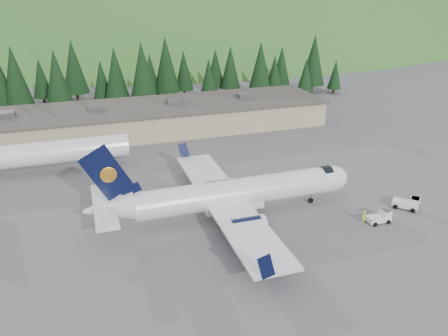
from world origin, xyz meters
TOP-DOWN VIEW (x-y plane):
  - ground at (0.00, 0.00)m, footprint 600.00×600.00m
  - airliner at (-0.99, -0.00)m, footprint 33.78×31.65m
  - second_airliner at (-24.92, 22.00)m, footprint 27.50×11.00m
  - baggage_tug_a at (15.77, -7.22)m, footprint 2.86×1.74m
  - baggage_tug_b at (21.35, -5.43)m, footprint 3.31×3.42m
  - terminal_building at (-5.01, 38.00)m, footprint 71.00×17.00m
  - ramp_worker at (13.70, -6.74)m, footprint 0.70×0.70m
  - tree_line at (-11.54, 59.79)m, footprint 113.54×19.07m
  - hills at (53.34, 207.38)m, footprint 614.00×330.00m

SIDE VIEW (x-z plane):
  - hills at x=53.34m, z-range -232.80..67.20m
  - ground at x=0.00m, z-range 0.00..0.00m
  - baggage_tug_a at x=15.77m, z-range -0.08..1.44m
  - baggage_tug_b at x=21.35m, z-range -0.09..1.61m
  - ramp_worker at x=13.70m, z-range 0.00..1.64m
  - terminal_building at x=-5.01m, z-range -0.43..5.67m
  - airliner at x=-0.99m, z-range -2.63..8.63m
  - second_airliner at x=-24.92m, z-range -1.70..8.35m
  - tree_line at x=-11.54m, z-range 0.69..14.99m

